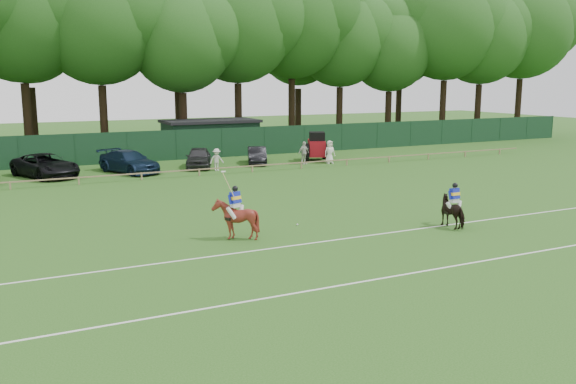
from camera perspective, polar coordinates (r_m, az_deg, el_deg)
ground at (r=26.10m, az=1.93°, el=-4.19°), size 160.00×160.00×0.00m
horse_dark at (r=28.62m, az=15.24°, el=-1.77°), size 0.86×1.74×1.44m
horse_chestnut at (r=25.59m, az=-4.93°, el=-2.53°), size 1.80×1.91×1.73m
suv_black at (r=44.87m, az=-21.75°, el=2.31°), size 4.67×6.34×1.60m
sedan_navy at (r=45.18m, az=-14.65°, el=2.76°), size 4.15×5.88×1.58m
hatch_grey at (r=46.70m, az=-8.35°, el=3.21°), size 3.28×4.88×1.54m
estate_black at (r=48.44m, az=-2.92°, el=3.45°), size 2.78×4.29×1.34m
spectator_left at (r=44.95m, az=-6.69°, el=3.02°), size 1.06×0.62×1.63m
spectator_mid at (r=48.11m, az=1.49°, el=3.68°), size 1.13×0.68×1.80m
spectator_right at (r=48.59m, az=3.93°, el=3.75°), size 0.91×0.61×1.83m
rider_dark at (r=28.48m, az=15.33°, el=-0.44°), size 0.94×0.39×1.41m
rider_chestnut at (r=25.41m, az=-4.95°, el=-0.84°), size 0.98×0.53×2.05m
polo_ball at (r=28.00m, az=0.88°, el=-3.07°), size 0.09×0.09×0.09m
pitch_lines at (r=23.18m, az=6.03°, el=-6.13°), size 60.00×5.10×0.01m
pitch_rail at (r=42.43m, az=-9.60°, el=2.00°), size 62.10×0.10×0.50m
perimeter_fence at (r=50.95m, az=-12.56°, el=4.22°), size 92.08×0.08×2.50m
utility_shed at (r=55.47m, az=-7.27°, el=5.18°), size 8.40×4.40×3.04m
tree_row at (r=59.29m, az=-12.48°, el=3.86°), size 96.00×12.00×21.00m
tractor at (r=50.12m, az=2.70°, el=4.22°), size 2.90×3.37×2.39m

